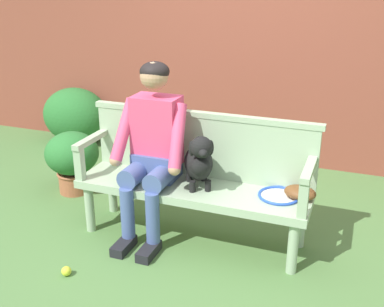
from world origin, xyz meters
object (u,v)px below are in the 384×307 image
(person_seated, at_px, (153,145))
(potted_plant, at_px, (72,158))
(garden_bench, at_px, (192,193))
(tennis_racket, at_px, (279,194))
(baseball_glove, at_px, (300,193))
(dog_on_bench, at_px, (199,161))
(tennis_ball, at_px, (66,271))

(person_seated, distance_m, potted_plant, 1.13)
(garden_bench, distance_m, tennis_racket, 0.63)
(potted_plant, bearing_deg, baseball_glove, -8.69)
(potted_plant, bearing_deg, dog_on_bench, -16.46)
(dog_on_bench, height_order, potted_plant, dog_on_bench)
(person_seated, distance_m, tennis_ball, 1.04)
(person_seated, distance_m, dog_on_bench, 0.37)
(person_seated, distance_m, tennis_racket, 0.96)
(baseball_glove, height_order, tennis_ball, baseball_glove)
(tennis_ball, bearing_deg, person_seated, 67.16)
(potted_plant, bearing_deg, garden_bench, -16.40)
(dog_on_bench, relative_size, potted_plant, 0.75)
(person_seated, xyz_separation_m, potted_plant, (-0.99, 0.39, -0.38))
(garden_bench, bearing_deg, tennis_ball, -129.52)
(person_seated, bearing_deg, potted_plant, 158.65)
(garden_bench, bearing_deg, potted_plant, 163.60)
(person_seated, relative_size, baseball_glove, 5.93)
(garden_bench, relative_size, person_seated, 1.31)
(garden_bench, relative_size, potted_plant, 3.02)
(tennis_ball, bearing_deg, tennis_racket, 33.35)
(tennis_racket, height_order, tennis_ball, tennis_racket)
(tennis_racket, distance_m, potted_plant, 1.94)
(tennis_racket, height_order, baseball_glove, baseball_glove)
(garden_bench, xyz_separation_m, dog_on_bench, (0.06, -0.02, 0.27))
(tennis_racket, distance_m, tennis_ball, 1.53)
(garden_bench, height_order, potted_plant, potted_plant)
(tennis_racket, relative_size, tennis_ball, 8.71)
(tennis_racket, relative_size, potted_plant, 1.02)
(baseball_glove, bearing_deg, garden_bench, -164.96)
(dog_on_bench, relative_size, baseball_glove, 1.93)
(garden_bench, distance_m, potted_plant, 1.35)
(dog_on_bench, distance_m, tennis_racket, 0.60)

